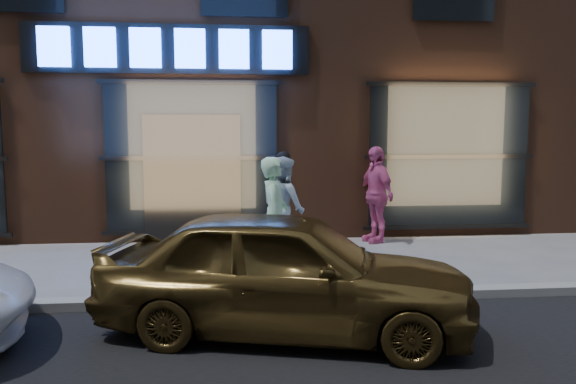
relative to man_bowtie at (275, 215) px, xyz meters
name	(u,v)px	position (x,y,z in m)	size (l,w,h in m)	color
ground	(174,306)	(-1.35, -1.52, -0.87)	(90.00, 90.00, 0.00)	slate
curb	(174,301)	(-1.35, -1.52, -0.81)	(60.00, 0.25, 0.12)	gray
storefront_building	(200,9)	(-1.36, 6.47, 4.28)	(30.20, 8.28, 10.30)	#54301E
man_bowtie	(275,215)	(0.00, 0.00, 0.00)	(0.63, 0.41, 1.73)	#C2FFCA
man_cap	(283,207)	(0.22, 0.95, -0.02)	(0.83, 0.64, 1.70)	silver
passerby	(376,194)	(2.08, 2.05, 0.04)	(1.07, 0.44, 1.82)	#DE5B98
gold_sedan	(285,272)	(-0.09, -2.54, -0.20)	(1.57, 3.90, 1.33)	brown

